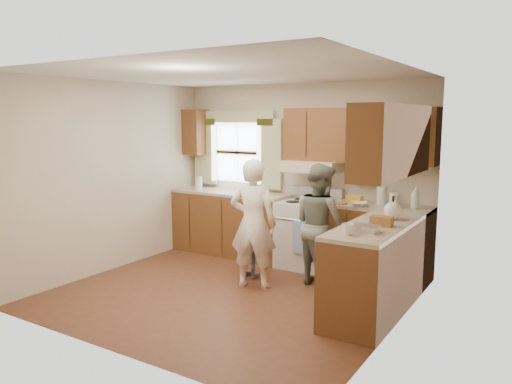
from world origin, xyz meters
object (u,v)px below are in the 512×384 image
Objects in this scene: woman_left at (253,224)px; child at (250,244)px; stove at (309,233)px; woman_right at (320,225)px.

child is at bearing -66.53° from woman_left.
child is (-0.21, 0.27, -0.34)m from woman_left.
woman_left is at bearing 128.32° from child.
child is (-0.41, -0.83, -0.03)m from stove.
woman_right is 0.93m from child.
woman_right is (0.43, -0.59, 0.28)m from stove.
woman_left is 0.48m from child.
stove is 0.78m from woman_right.
stove is at bearing -115.07° from woman_left.
woman_left is (-0.20, -1.10, 0.31)m from stove.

